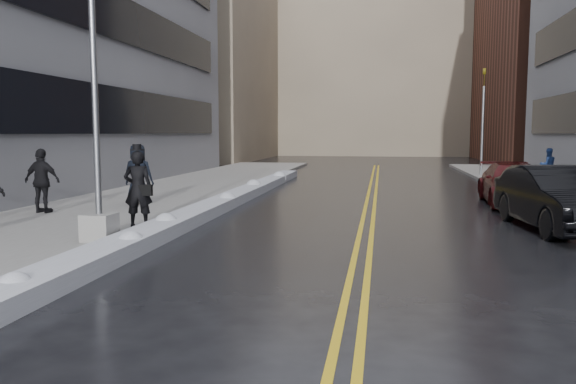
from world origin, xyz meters
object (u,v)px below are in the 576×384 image
at_px(lamppost, 96,133).
at_px(car_maroon, 514,184).
at_px(pedestrian_d, 42,181).
at_px(traffic_signal, 483,118).
at_px(fire_hydrant, 571,194).
at_px(pedestrian_c, 138,174).
at_px(pedestrian_fedora, 138,189).
at_px(pedestrian_east, 548,165).
at_px(car_black, 558,199).

height_order(lamppost, car_maroon, lamppost).
height_order(pedestrian_d, car_maroon, pedestrian_d).
distance_m(traffic_signal, car_maroon, 13.00).
distance_m(fire_hydrant, pedestrian_c, 14.30).
bearing_deg(pedestrian_fedora, pedestrian_c, -77.36).
relative_size(lamppost, traffic_signal, 1.27).
distance_m(lamppost, fire_hydrant, 14.81).
bearing_deg(traffic_signal, fire_hydrant, -87.95).
height_order(lamppost, pedestrian_c, lamppost).
height_order(fire_hydrant, pedestrian_fedora, pedestrian_fedora).
distance_m(lamppost, pedestrian_east, 22.81).
bearing_deg(fire_hydrant, pedestrian_c, -172.71).
height_order(lamppost, pedestrian_fedora, lamppost).
bearing_deg(lamppost, pedestrian_d, 135.31).
bearing_deg(lamppost, pedestrian_c, 106.82).
bearing_deg(traffic_signal, lamppost, -118.21).
height_order(pedestrian_c, car_black, pedestrian_c).
distance_m(pedestrian_east, car_maroon, 9.12).
height_order(fire_hydrant, car_maroon, car_maroon).
xyz_separation_m(pedestrian_fedora, pedestrian_c, (-1.97, 4.35, 0.04)).
relative_size(traffic_signal, pedestrian_c, 2.97).
distance_m(pedestrian_d, car_maroon, 15.63).
xyz_separation_m(lamppost, pedestrian_d, (-3.82, 3.77, -1.42)).
relative_size(lamppost, fire_hydrant, 10.45).
bearing_deg(car_maroon, pedestrian_d, -156.66).
bearing_deg(pedestrian_fedora, pedestrian_d, -38.07).
height_order(pedestrian_fedora, car_maroon, pedestrian_fedora).
height_order(pedestrian_fedora, car_black, pedestrian_fedora).
xyz_separation_m(fire_hydrant, traffic_signal, (-0.50, 14.00, 2.85)).
bearing_deg(car_black, pedestrian_fedora, -175.25).
distance_m(pedestrian_d, pedestrian_east, 22.83).
bearing_deg(fire_hydrant, car_black, -111.45).
bearing_deg(traffic_signal, car_black, -93.47).
bearing_deg(car_maroon, car_black, -88.44).
bearing_deg(car_black, pedestrian_c, 163.39).
height_order(traffic_signal, pedestrian_east, traffic_signal).
height_order(pedestrian_c, pedestrian_d, pedestrian_c).
relative_size(traffic_signal, pedestrian_d, 3.12).
bearing_deg(pedestrian_fedora, pedestrian_east, -143.31).
bearing_deg(pedestrian_east, car_black, 68.64).
xyz_separation_m(pedestrian_east, car_black, (-3.53, -13.82, -0.13)).
bearing_deg(pedestrian_c, lamppost, 103.90).
xyz_separation_m(pedestrian_d, car_black, (14.52, 0.16, -0.27)).
distance_m(traffic_signal, car_black, 18.28).
relative_size(pedestrian_fedora, car_maroon, 0.38).
xyz_separation_m(traffic_signal, pedestrian_east, (2.43, -4.24, -2.43)).
distance_m(traffic_signal, pedestrian_d, 24.11).
distance_m(lamppost, pedestrian_c, 6.61).
bearing_deg(pedestrian_east, pedestrian_c, 28.66).
xyz_separation_m(pedestrian_c, pedestrian_east, (16.10, 11.57, -0.19)).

